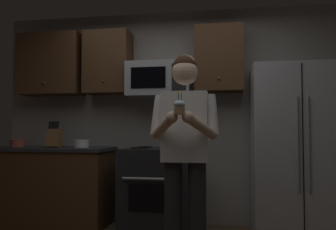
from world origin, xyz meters
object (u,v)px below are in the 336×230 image
Objects in this scene: refrigerator at (296,151)px; person at (185,145)px; bowl_small_colored at (18,143)px; knife_block at (54,138)px; bowl_large_white at (82,143)px; oven_range at (157,189)px; microwave at (159,80)px; cupcake at (179,107)px.

refrigerator is 1.02× the size of person.
bowl_small_colored is (-3.28, 0.10, 0.07)m from refrigerator.
bowl_large_white is (0.32, 0.06, -0.07)m from knife_block.
microwave is (0.00, 0.12, 1.26)m from oven_range.
cupcake is (-0.00, -0.33, 0.30)m from person.
bowl_small_colored is (-1.78, 0.06, 0.51)m from oven_range.
bowl_large_white is at bearing 134.61° from cupcake.
microwave is 1.43m from knife_block.
person is 0.44m from cupcake.
bowl_large_white is (-0.93, 0.03, 0.50)m from oven_range.
refrigerator reaches higher than person.
person is at bearing 90.00° from cupcake.
oven_range is 1.64m from cupcake.
refrigerator is at bearing -1.74° from bowl_small_colored.
cupcake is at bearing -45.39° from bowl_large_white.
refrigerator is at bearing -1.75° from bowl_large_white.
knife_block is (-2.74, 0.01, 0.14)m from refrigerator.
refrigerator is (1.50, -0.16, -0.82)m from microwave.
knife_block is at bearing 179.80° from refrigerator.
bowl_large_white is 0.85m from bowl_small_colored.
person reaches higher than bowl_large_white.
microwave reaches higher than bowl_large_white.
microwave is at bearing 5.22° from bowl_large_white.
refrigerator is 1.45m from person.
bowl_large_white is 1.72m from person.
microwave reaches higher than knife_block.
bowl_large_white is 0.99× the size of bowl_small_colored.
bowl_small_colored is at bearing 147.58° from cupcake.
bowl_small_colored is 2.47m from person.
bowl_large_white is (-0.93, -0.08, -0.75)m from microwave.
bowl_small_colored is (-0.53, 0.09, -0.07)m from knife_block.
knife_block is at bearing 149.54° from person.
person is at bearing -30.46° from knife_block.
knife_block is 1.68× the size of bowl_large_white.
bowl_large_white is at bearing 11.44° from knife_block.
bowl_small_colored is 1.10× the size of cupcake.
cupcake is (-1.06, -1.31, 0.39)m from refrigerator.
bowl_large_white and bowl_small_colored have the same top height.
person is at bearing -37.69° from bowl_large_white.
cupcake reaches higher than bowl_large_white.
bowl_large_white is (-2.43, 0.07, 0.07)m from refrigerator.
person reaches higher than bowl_small_colored.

